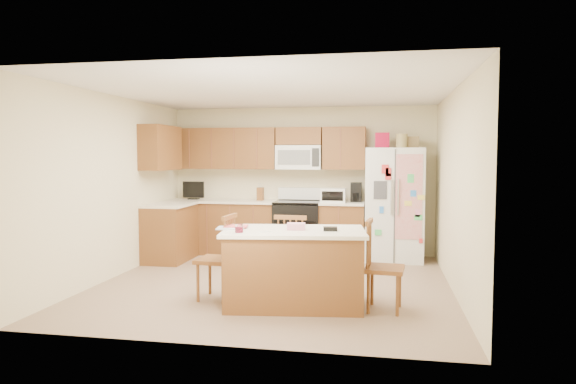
% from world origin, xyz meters
% --- Properties ---
extents(ground, '(4.50, 4.50, 0.00)m').
position_xyz_m(ground, '(0.00, 0.00, 0.00)').
color(ground, '#826751').
rests_on(ground, ground).
extents(room_shell, '(4.60, 4.60, 2.52)m').
position_xyz_m(room_shell, '(0.00, 0.00, 1.44)').
color(room_shell, beige).
rests_on(room_shell, ground).
extents(cabinetry, '(3.36, 1.56, 2.15)m').
position_xyz_m(cabinetry, '(-0.98, 1.79, 0.91)').
color(cabinetry, brown).
rests_on(cabinetry, ground).
extents(stove, '(0.76, 0.65, 1.13)m').
position_xyz_m(stove, '(0.00, 1.94, 0.47)').
color(stove, black).
rests_on(stove, ground).
extents(refrigerator, '(0.90, 0.79, 2.04)m').
position_xyz_m(refrigerator, '(1.57, 1.87, 0.92)').
color(refrigerator, white).
rests_on(refrigerator, ground).
extents(island, '(1.71, 1.10, 0.94)m').
position_xyz_m(island, '(0.42, -0.91, 0.43)').
color(island, brown).
rests_on(island, ground).
extents(windsor_chair_left, '(0.44, 0.46, 1.00)m').
position_xyz_m(windsor_chair_left, '(-0.49, -0.82, 0.47)').
color(windsor_chair_left, brown).
rests_on(windsor_chair_left, ground).
extents(windsor_chair_back, '(0.43, 0.42, 0.96)m').
position_xyz_m(windsor_chair_back, '(0.31, -0.34, 0.45)').
color(windsor_chair_back, brown).
rests_on(windsor_chair_back, ground).
extents(windsor_chair_right, '(0.44, 0.46, 0.98)m').
position_xyz_m(windsor_chair_right, '(1.39, -0.91, 0.47)').
color(windsor_chair_right, brown).
rests_on(windsor_chair_right, ground).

